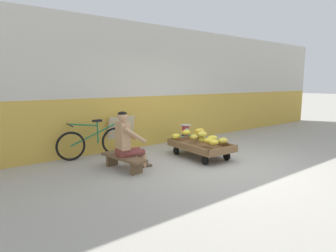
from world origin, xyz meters
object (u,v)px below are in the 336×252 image
at_px(low_bench, 124,160).
at_px(vendor_seated, 127,141).
at_px(bicycle_near_left, 94,142).
at_px(sign_board, 120,133).
at_px(plastic_crate, 185,141).
at_px(shopping_bag, 204,144).
at_px(weighing_scale, 186,130).
at_px(banana_cart, 201,147).

height_order(low_bench, vendor_seated, vendor_seated).
relative_size(bicycle_near_left, sign_board, 1.90).
bearing_deg(plastic_crate, shopping_bag, -65.34).
bearing_deg(shopping_bag, weighing_scale, 114.71).
distance_m(plastic_crate, bicycle_near_left, 2.39).
relative_size(plastic_crate, shopping_bag, 1.50).
height_order(weighing_scale, sign_board, sign_board).
distance_m(banana_cart, shopping_bag, 0.84).
height_order(weighing_scale, bicycle_near_left, bicycle_near_left).
height_order(banana_cart, shopping_bag, banana_cart).
xyz_separation_m(banana_cart, sign_board, (-1.09, 1.73, 0.19)).
height_order(vendor_seated, sign_board, vendor_seated).
relative_size(low_bench, weighing_scale, 3.77).
xyz_separation_m(bicycle_near_left, shopping_bag, (2.55, -0.97, -0.23)).
height_order(low_bench, plastic_crate, plastic_crate).
relative_size(low_bench, sign_board, 1.30).
bearing_deg(plastic_crate, bicycle_near_left, 167.99).
relative_size(weighing_scale, bicycle_near_left, 0.18).
bearing_deg(sign_board, plastic_crate, -25.71).
xyz_separation_m(banana_cart, low_bench, (-1.83, 0.27, -0.04)).
relative_size(vendor_seated, shopping_bag, 4.75).
distance_m(banana_cart, plastic_crate, 1.09).
height_order(vendor_seated, shopping_bag, vendor_seated).
xyz_separation_m(low_bench, sign_board, (0.74, 1.46, 0.23)).
height_order(vendor_seated, bicycle_near_left, vendor_seated).
relative_size(banana_cart, vendor_seated, 1.30).
distance_m(banana_cart, weighing_scale, 1.10).
bearing_deg(shopping_bag, low_bench, -174.10).
relative_size(banana_cart, low_bench, 1.31).
height_order(vendor_seated, weighing_scale, vendor_seated).
bearing_deg(bicycle_near_left, shopping_bag, -20.89).
bearing_deg(low_bench, banana_cart, -8.27).
height_order(vendor_seated, plastic_crate, vendor_seated).
bearing_deg(weighing_scale, plastic_crate, 90.00).
height_order(plastic_crate, shopping_bag, plastic_crate).
distance_m(bicycle_near_left, shopping_bag, 2.74).
bearing_deg(low_bench, plastic_crate, 18.02).
xyz_separation_m(sign_board, shopping_bag, (1.73, -1.21, -0.31)).
height_order(low_bench, sign_board, sign_board).
relative_size(low_bench, shopping_bag, 4.72).
bearing_deg(banana_cart, bicycle_near_left, 141.90).
xyz_separation_m(vendor_seated, sign_board, (0.65, 1.47, -0.13)).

